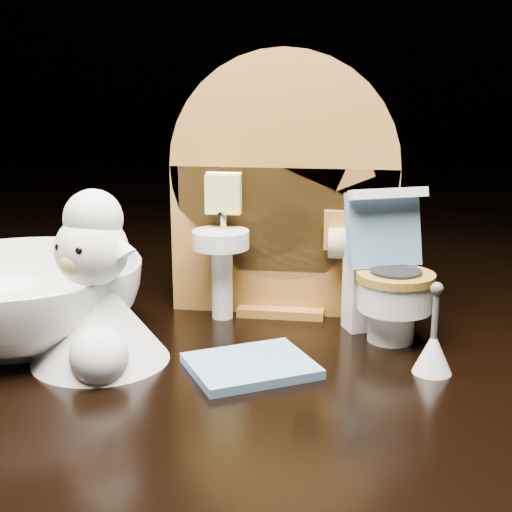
{
  "coord_description": "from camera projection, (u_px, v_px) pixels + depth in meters",
  "views": [
    {
      "loc": [
        0.05,
        -0.34,
        0.14
      ],
      "look_at": [
        -0.01,
        0.01,
        0.05
      ],
      "focal_mm": 50.0,
      "sensor_mm": 36.0,
      "label": 1
    }
  ],
  "objects": [
    {
      "name": "bath_mat",
      "position": [
        251.0,
        366.0,
        0.34
      ],
      "size": [
        0.07,
        0.07,
        0.0
      ],
      "primitive_type": "cube",
      "rotation": [
        0.0,
        0.0,
        0.54
      ],
      "color": "#5C8BB6",
      "rests_on": "ground"
    },
    {
      "name": "ceramic_bowl",
      "position": [
        18.0,
        301.0,
        0.37
      ],
      "size": [
        0.15,
        0.15,
        0.04
      ],
      "primitive_type": "imported",
      "rotation": [
        0.0,
        0.0,
        0.18
      ],
      "color": "white",
      "rests_on": "ground"
    },
    {
      "name": "toy_toilet",
      "position": [
        386.0,
        283.0,
        0.38
      ],
      "size": [
        0.05,
        0.06,
        0.08
      ],
      "rotation": [
        0.0,
        0.0,
        0.43
      ],
      "color": "white",
      "rests_on": "ground"
    },
    {
      "name": "plush_lamb",
      "position": [
        95.0,
        303.0,
        0.34
      ],
      "size": [
        0.07,
        0.07,
        0.09
      ],
      "rotation": [
        0.0,
        0.0,
        -0.37
      ],
      "color": "silver",
      "rests_on": "ground"
    },
    {
      "name": "toilet_brush",
      "position": [
        433.0,
        349.0,
        0.33
      ],
      "size": [
        0.02,
        0.02,
        0.04
      ],
      "color": "white",
      "rests_on": "ground"
    },
    {
      "name": "backdrop_panel",
      "position": [
        282.0,
        201.0,
        0.41
      ],
      "size": [
        0.13,
        0.05,
        0.15
      ],
      "color": "olive",
      "rests_on": "ground"
    }
  ]
}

